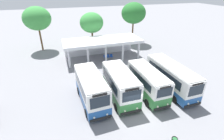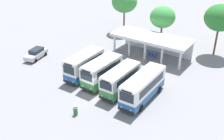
{
  "view_description": "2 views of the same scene",
  "coord_description": "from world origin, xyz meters",
  "px_view_note": "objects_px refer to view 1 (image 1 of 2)",
  "views": [
    {
      "loc": [
        -6.28,
        -11.79,
        11.8
      ],
      "look_at": [
        -0.02,
        7.46,
        1.44
      ],
      "focal_mm": 27.04,
      "sensor_mm": 36.0,
      "label": 1
    },
    {
      "loc": [
        19.01,
        -22.41,
        18.78
      ],
      "look_at": [
        -0.16,
        5.08,
        1.26
      ],
      "focal_mm": 43.12,
      "sensor_mm": 36.0,
      "label": 2
    }
  ],
  "objects_px": {
    "city_bus_fourth_amber": "(171,76)",
    "waiting_chair_second_from_end": "(108,56)",
    "city_bus_nearest_orange": "(91,88)",
    "city_bus_middle_cream": "(147,81)",
    "waiting_chair_middle_seat": "(111,56)",
    "waiting_chair_end_by_column": "(105,57)",
    "city_bus_second_in_row": "(120,84)"
  },
  "relations": [
    {
      "from": "city_bus_nearest_orange",
      "to": "waiting_chair_second_from_end",
      "type": "relative_size",
      "value": 7.99
    },
    {
      "from": "city_bus_nearest_orange",
      "to": "city_bus_middle_cream",
      "type": "bearing_deg",
      "value": -4.19
    },
    {
      "from": "waiting_chair_end_by_column",
      "to": "waiting_chair_second_from_end",
      "type": "bearing_deg",
      "value": -3.15
    },
    {
      "from": "waiting_chair_second_from_end",
      "to": "waiting_chair_middle_seat",
      "type": "relative_size",
      "value": 1.0
    },
    {
      "from": "city_bus_nearest_orange",
      "to": "city_bus_fourth_amber",
      "type": "height_order",
      "value": "city_bus_nearest_orange"
    },
    {
      "from": "city_bus_fourth_amber",
      "to": "city_bus_middle_cream",
      "type": "bearing_deg",
      "value": -178.76
    },
    {
      "from": "city_bus_nearest_orange",
      "to": "city_bus_middle_cream",
      "type": "distance_m",
      "value": 6.49
    },
    {
      "from": "city_bus_middle_cream",
      "to": "waiting_chair_end_by_column",
      "type": "height_order",
      "value": "city_bus_middle_cream"
    },
    {
      "from": "city_bus_fourth_amber",
      "to": "waiting_chair_second_from_end",
      "type": "relative_size",
      "value": 9.39
    },
    {
      "from": "waiting_chair_end_by_column",
      "to": "city_bus_nearest_orange",
      "type": "bearing_deg",
      "value": -112.77
    },
    {
      "from": "city_bus_nearest_orange",
      "to": "waiting_chair_second_from_end",
      "type": "height_order",
      "value": "city_bus_nearest_orange"
    },
    {
      "from": "city_bus_nearest_orange",
      "to": "waiting_chair_end_by_column",
      "type": "bearing_deg",
      "value": 67.23
    },
    {
      "from": "city_bus_fourth_amber",
      "to": "city_bus_nearest_orange",
      "type": "bearing_deg",
      "value": 177.62
    },
    {
      "from": "city_bus_fourth_amber",
      "to": "waiting_chair_second_from_end",
      "type": "height_order",
      "value": "city_bus_fourth_amber"
    },
    {
      "from": "city_bus_nearest_orange",
      "to": "city_bus_fourth_amber",
      "type": "relative_size",
      "value": 0.85
    },
    {
      "from": "city_bus_nearest_orange",
      "to": "city_bus_fourth_amber",
      "type": "distance_m",
      "value": 9.71
    },
    {
      "from": "city_bus_middle_cream",
      "to": "city_bus_fourth_amber",
      "type": "height_order",
      "value": "city_bus_fourth_amber"
    },
    {
      "from": "waiting_chair_end_by_column",
      "to": "waiting_chair_second_from_end",
      "type": "distance_m",
      "value": 0.58
    },
    {
      "from": "waiting_chair_middle_seat",
      "to": "city_bus_nearest_orange",
      "type": "bearing_deg",
      "value": -117.82
    },
    {
      "from": "waiting_chair_second_from_end",
      "to": "city_bus_middle_cream",
      "type": "bearing_deg",
      "value": -83.8
    },
    {
      "from": "city_bus_middle_cream",
      "to": "waiting_chair_second_from_end",
      "type": "bearing_deg",
      "value": 96.2
    },
    {
      "from": "city_bus_fourth_amber",
      "to": "waiting_chair_second_from_end",
      "type": "distance_m",
      "value": 12.35
    },
    {
      "from": "city_bus_middle_cream",
      "to": "waiting_chair_second_from_end",
      "type": "distance_m",
      "value": 11.64
    },
    {
      "from": "city_bus_fourth_amber",
      "to": "city_bus_second_in_row",
      "type": "bearing_deg",
      "value": 177.83
    },
    {
      "from": "city_bus_fourth_amber",
      "to": "waiting_chair_middle_seat",
      "type": "xyz_separation_m",
      "value": [
        -3.91,
        11.39,
        -1.31
      ]
    },
    {
      "from": "waiting_chair_second_from_end",
      "to": "city_bus_second_in_row",
      "type": "bearing_deg",
      "value": -100.07
    },
    {
      "from": "city_bus_second_in_row",
      "to": "waiting_chair_second_from_end",
      "type": "height_order",
      "value": "city_bus_second_in_row"
    },
    {
      "from": "city_bus_nearest_orange",
      "to": "waiting_chair_second_from_end",
      "type": "distance_m",
      "value": 12.28
    },
    {
      "from": "city_bus_middle_cream",
      "to": "waiting_chair_end_by_column",
      "type": "bearing_deg",
      "value": 98.99
    },
    {
      "from": "city_bus_middle_cream",
      "to": "waiting_chair_end_by_column",
      "type": "xyz_separation_m",
      "value": [
        -1.83,
        11.54,
        -1.26
      ]
    },
    {
      "from": "city_bus_second_in_row",
      "to": "waiting_chair_end_by_column",
      "type": "height_order",
      "value": "city_bus_second_in_row"
    },
    {
      "from": "city_bus_second_in_row",
      "to": "waiting_chair_end_by_column",
      "type": "distance_m",
      "value": 11.39
    }
  ]
}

